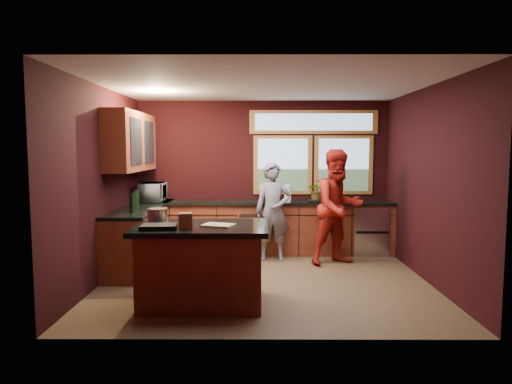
{
  "coord_description": "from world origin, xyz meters",
  "views": [
    {
      "loc": [
        -0.1,
        -6.26,
        1.84
      ],
      "look_at": [
        -0.13,
        0.4,
        1.21
      ],
      "focal_mm": 32.0,
      "sensor_mm": 36.0,
      "label": 1
    }
  ],
  "objects_px": {
    "island": "(202,264)",
    "person_grey": "(273,211)",
    "person_red": "(338,207)",
    "stock_pot": "(158,216)",
    "cutting_board": "(218,225)"
  },
  "relations": [
    {
      "from": "person_red",
      "to": "stock_pot",
      "type": "bearing_deg",
      "value": -168.4
    },
    {
      "from": "person_red",
      "to": "cutting_board",
      "type": "bearing_deg",
      "value": -155.27
    },
    {
      "from": "island",
      "to": "person_red",
      "type": "height_order",
      "value": "person_red"
    },
    {
      "from": "island",
      "to": "cutting_board",
      "type": "xyz_separation_m",
      "value": [
        0.2,
        -0.05,
        0.48
      ]
    },
    {
      "from": "cutting_board",
      "to": "person_grey",
      "type": "bearing_deg",
      "value": 72.33
    },
    {
      "from": "stock_pot",
      "to": "cutting_board",
      "type": "bearing_deg",
      "value": -14.93
    },
    {
      "from": "person_red",
      "to": "person_grey",
      "type": "bearing_deg",
      "value": 141.14
    },
    {
      "from": "island",
      "to": "person_grey",
      "type": "relative_size",
      "value": 0.96
    },
    {
      "from": "island",
      "to": "person_grey",
      "type": "xyz_separation_m",
      "value": [
        0.91,
        2.18,
        0.33
      ]
    },
    {
      "from": "person_red",
      "to": "cutting_board",
      "type": "distance_m",
      "value": 2.62
    },
    {
      "from": "cutting_board",
      "to": "island",
      "type": "bearing_deg",
      "value": 165.96
    },
    {
      "from": "cutting_board",
      "to": "stock_pot",
      "type": "height_order",
      "value": "stock_pot"
    },
    {
      "from": "person_red",
      "to": "stock_pot",
      "type": "height_order",
      "value": "person_red"
    },
    {
      "from": "person_grey",
      "to": "person_red",
      "type": "height_order",
      "value": "person_red"
    },
    {
      "from": "person_grey",
      "to": "cutting_board",
      "type": "height_order",
      "value": "person_grey"
    }
  ]
}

